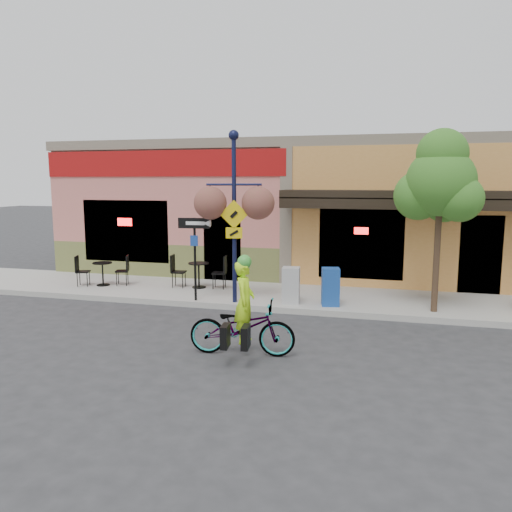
{
  "coord_description": "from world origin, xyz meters",
  "views": [
    {
      "loc": [
        1.87,
        -11.12,
        3.21
      ],
      "look_at": [
        -1.16,
        0.5,
        1.4
      ],
      "focal_mm": 35.0,
      "sensor_mm": 36.0,
      "label": 1
    }
  ],
  "objects_px": {
    "building": "(334,207)",
    "lamp_post": "(234,218)",
    "bicycle": "(242,328)",
    "street_tree": "(439,221)",
    "one_way_sign": "(195,259)",
    "cyclist_rider": "(245,315)",
    "newspaper_box_grey": "(291,285)",
    "newspaper_box_blue": "(330,287)"
  },
  "relations": [
    {
      "from": "street_tree",
      "to": "bicycle",
      "type": "bearing_deg",
      "value": -135.67
    },
    {
      "from": "building",
      "to": "bicycle",
      "type": "xyz_separation_m",
      "value": [
        -0.64,
        -10.03,
        -1.73
      ]
    },
    {
      "from": "lamp_post",
      "to": "newspaper_box_grey",
      "type": "xyz_separation_m",
      "value": [
        1.41,
        0.25,
        -1.69
      ]
    },
    {
      "from": "newspaper_box_grey",
      "to": "building",
      "type": "bearing_deg",
      "value": 81.3
    },
    {
      "from": "cyclist_rider",
      "to": "lamp_post",
      "type": "xyz_separation_m",
      "value": [
        -1.21,
        3.3,
        1.54
      ]
    },
    {
      "from": "one_way_sign",
      "to": "newspaper_box_blue",
      "type": "distance_m",
      "value": 3.5
    },
    {
      "from": "lamp_post",
      "to": "newspaper_box_grey",
      "type": "height_order",
      "value": "lamp_post"
    },
    {
      "from": "one_way_sign",
      "to": "street_tree",
      "type": "distance_m",
      "value": 5.99
    },
    {
      "from": "lamp_post",
      "to": "one_way_sign",
      "type": "height_order",
      "value": "lamp_post"
    },
    {
      "from": "building",
      "to": "lamp_post",
      "type": "distance_m",
      "value": 6.97
    },
    {
      "from": "newspaper_box_blue",
      "to": "cyclist_rider",
      "type": "bearing_deg",
      "value": -120.51
    },
    {
      "from": "bicycle",
      "to": "lamp_post",
      "type": "height_order",
      "value": "lamp_post"
    },
    {
      "from": "cyclist_rider",
      "to": "newspaper_box_blue",
      "type": "bearing_deg",
      "value": -24.58
    },
    {
      "from": "lamp_post",
      "to": "street_tree",
      "type": "bearing_deg",
      "value": -9.69
    },
    {
      "from": "building",
      "to": "one_way_sign",
      "type": "relative_size",
      "value": 8.51
    },
    {
      "from": "cyclist_rider",
      "to": "street_tree",
      "type": "xyz_separation_m",
      "value": [
        3.64,
        3.6,
        1.53
      ]
    },
    {
      "from": "cyclist_rider",
      "to": "newspaper_box_grey",
      "type": "relative_size",
      "value": 1.66
    },
    {
      "from": "newspaper_box_blue",
      "to": "newspaper_box_grey",
      "type": "bearing_deg",
      "value": 168.46
    },
    {
      "from": "cyclist_rider",
      "to": "lamp_post",
      "type": "bearing_deg",
      "value": 14.05
    },
    {
      "from": "building",
      "to": "street_tree",
      "type": "distance_m",
      "value": 7.12
    },
    {
      "from": "one_way_sign",
      "to": "street_tree",
      "type": "height_order",
      "value": "street_tree"
    },
    {
      "from": "bicycle",
      "to": "street_tree",
      "type": "height_order",
      "value": "street_tree"
    },
    {
      "from": "building",
      "to": "cyclist_rider",
      "type": "height_order",
      "value": "building"
    },
    {
      "from": "street_tree",
      "to": "building",
      "type": "bearing_deg",
      "value": 115.35
    },
    {
      "from": "one_way_sign",
      "to": "newspaper_box_blue",
      "type": "bearing_deg",
      "value": 0.32
    },
    {
      "from": "building",
      "to": "newspaper_box_grey",
      "type": "distance_m",
      "value": 6.71
    },
    {
      "from": "building",
      "to": "newspaper_box_blue",
      "type": "distance_m",
      "value": 6.71
    },
    {
      "from": "lamp_post",
      "to": "newspaper_box_grey",
      "type": "bearing_deg",
      "value": -3.35
    },
    {
      "from": "lamp_post",
      "to": "street_tree",
      "type": "height_order",
      "value": "lamp_post"
    },
    {
      "from": "newspaper_box_grey",
      "to": "bicycle",
      "type": "bearing_deg",
      "value": -99.36
    },
    {
      "from": "newspaper_box_blue",
      "to": "street_tree",
      "type": "relative_size",
      "value": 0.22
    },
    {
      "from": "lamp_post",
      "to": "one_way_sign",
      "type": "bearing_deg",
      "value": 170.58
    },
    {
      "from": "bicycle",
      "to": "street_tree",
      "type": "relative_size",
      "value": 0.46
    },
    {
      "from": "newspaper_box_blue",
      "to": "street_tree",
      "type": "bearing_deg",
      "value": -10.81
    },
    {
      "from": "bicycle",
      "to": "newspaper_box_grey",
      "type": "bearing_deg",
      "value": -10.07
    },
    {
      "from": "street_tree",
      "to": "newspaper_box_blue",
      "type": "bearing_deg",
      "value": -178.86
    },
    {
      "from": "cyclist_rider",
      "to": "lamp_post",
      "type": "distance_m",
      "value": 3.83
    },
    {
      "from": "lamp_post",
      "to": "building",
      "type": "bearing_deg",
      "value": 61.85
    },
    {
      "from": "lamp_post",
      "to": "newspaper_box_blue",
      "type": "distance_m",
      "value": 2.94
    },
    {
      "from": "lamp_post",
      "to": "one_way_sign",
      "type": "relative_size",
      "value": 2.01
    },
    {
      "from": "bicycle",
      "to": "cyclist_rider",
      "type": "height_order",
      "value": "cyclist_rider"
    },
    {
      "from": "newspaper_box_blue",
      "to": "newspaper_box_grey",
      "type": "distance_m",
      "value": 0.99
    }
  ]
}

